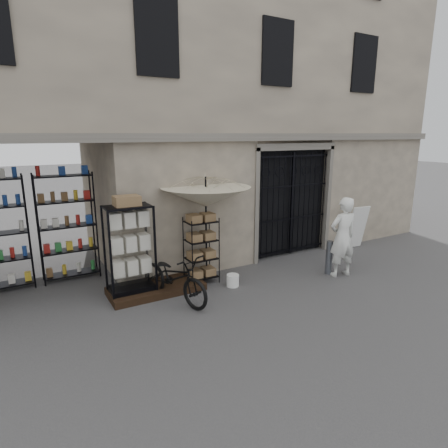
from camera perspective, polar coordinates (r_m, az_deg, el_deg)
ground at (r=8.20m, az=9.93°, el=-10.57°), size 80.00×80.00×0.00m
main_building at (r=10.91m, az=-3.35°, el=19.74°), size 14.00×4.00×9.00m
shop_recess at (r=8.70m, az=-26.68°, el=-0.01°), size 3.00×1.70×3.00m
shop_shelving at (r=9.24m, az=-27.03°, el=-0.92°), size 2.70×0.50×2.50m
iron_gate at (r=10.52m, az=9.72°, el=3.39°), size 2.50×0.21×3.00m
step_platform at (r=8.32m, az=-10.27°, el=-9.66°), size 2.00×0.90×0.15m
display_cabinet at (r=7.90m, az=-14.11°, el=-4.33°), size 0.96×0.66×1.94m
wire_rack at (r=8.50m, az=-3.48°, el=-4.13°), size 0.78×0.66×1.52m
market_umbrella at (r=8.38m, az=-2.81°, el=5.00°), size 2.20×2.22×2.89m
white_bucket at (r=8.46m, az=1.34°, el=-8.58°), size 0.36×0.36×0.27m
bicycle at (r=7.91m, az=-7.54°, el=-11.40°), size 0.95×1.17×1.92m
steel_bollard at (r=9.44m, az=15.71°, el=-4.93°), size 0.20×0.20×0.83m
shopkeeper at (r=9.55m, az=17.20°, el=-7.44°), size 0.96×1.99×0.46m
easel_sign at (r=11.79m, az=18.99°, el=-0.26°), size 0.67×0.75×1.27m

